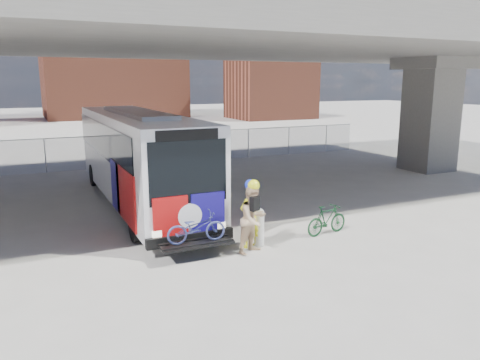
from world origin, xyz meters
TOP-DOWN VIEW (x-y plane):
  - ground at (0.00, 0.00)m, footprint 160.00×160.00m
  - bus at (-2.00, 3.45)m, footprint 2.67×12.90m
  - overpass at (0.00, 4.00)m, footprint 40.00×16.00m
  - chainlink_fence at (0.00, 12.00)m, footprint 30.00×0.06m
  - brick_buildings at (1.23, 48.23)m, footprint 54.00×22.00m
  - smokestack at (14.00, 55.00)m, footprint 2.20×2.20m
  - bollard at (0.05, -2.88)m, footprint 0.30×0.30m
  - cyclist_hivis at (-0.25, -2.88)m, footprint 0.74×0.54m
  - cyclist_tan at (-0.36, -3.30)m, footprint 1.15×1.03m
  - bike_parked at (2.47, -2.88)m, footprint 1.64×0.66m

SIDE VIEW (x-z plane):
  - ground at x=0.00m, z-range 0.00..0.00m
  - bike_parked at x=2.47m, z-range 0.00..0.96m
  - bollard at x=0.05m, z-range 0.04..1.19m
  - cyclist_hivis at x=-0.25m, z-range -0.04..2.00m
  - cyclist_tan at x=-0.36m, z-range -0.06..2.06m
  - chainlink_fence at x=0.00m, z-range -13.58..16.42m
  - bus at x=-2.00m, z-range 0.26..3.95m
  - brick_buildings at x=1.23m, z-range -0.58..11.42m
  - overpass at x=0.00m, z-range 2.57..10.52m
  - smokestack at x=14.00m, z-range 0.00..25.00m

